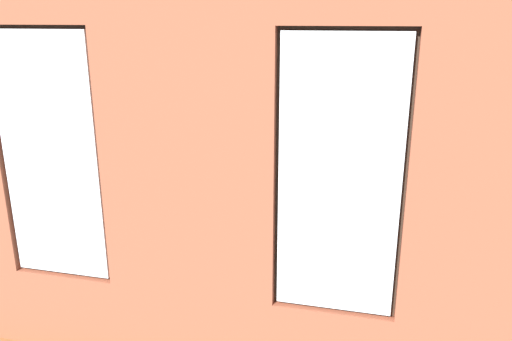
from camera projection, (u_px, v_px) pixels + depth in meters
ground_plane at (267, 236)px, 6.86m from camera, size 6.21×6.35×0.10m
brick_wall_with_windows at (187, 177)px, 3.76m from camera, size 5.61×0.30×3.41m
white_wall_right at (67, 104)px, 6.79m from camera, size 0.10×5.35×3.41m
couch_by_window at (220, 292)px, 4.75m from camera, size 2.03×0.87×0.80m
couch_left at (435, 247)px, 5.69m from camera, size 0.94×2.10×0.80m
coffee_table at (256, 206)px, 6.85m from camera, size 1.55×0.82×0.40m
cup_ceramic at (256, 199)px, 6.82m from camera, size 0.09×0.09×0.10m
candle_jar at (288, 198)px, 6.86m from camera, size 0.08×0.08×0.09m
table_plant_small at (220, 196)px, 6.80m from camera, size 0.11×0.11×0.18m
remote_gray at (262, 206)px, 6.69m from camera, size 0.08×0.18×0.02m
media_console at (92, 210)px, 7.03m from camera, size 0.95×0.42×0.47m
tv_flatscreen at (88, 170)px, 6.85m from camera, size 1.09×0.20×0.71m
papasan_chair at (274, 162)px, 8.60m from camera, size 1.12×1.12×0.70m
potted_plant_between_couches at (379, 287)px, 4.40m from camera, size 1.03×0.83×1.13m
potted_plant_near_tv at (88, 218)px, 5.96m from camera, size 0.86×0.79×1.15m
potted_plant_corner_far_left at (477, 297)px, 4.06m from camera, size 0.83×0.94×1.25m
potted_plant_corner_near_left at (432, 144)px, 8.09m from camera, size 1.04×1.17×1.44m
potted_plant_by_left_couch at (396, 201)px, 7.16m from camera, size 0.31×0.31×0.45m
potted_plant_foreground_right at (177, 133)px, 9.08m from camera, size 1.01×1.18×1.37m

